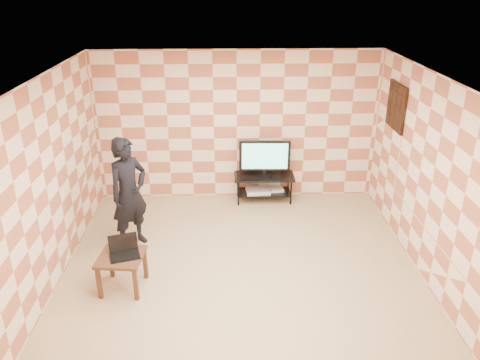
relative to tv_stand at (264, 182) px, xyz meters
name	(u,v)px	position (x,y,z in m)	size (l,w,h in m)	color
floor	(241,272)	(-0.49, -2.26, -0.37)	(5.00, 5.00, 0.00)	tan
wall_back	(237,127)	(-0.49, 0.24, 0.98)	(5.00, 0.02, 2.70)	beige
wall_front	(252,313)	(-0.49, -4.76, 0.98)	(5.00, 0.02, 2.70)	beige
wall_left	(46,187)	(-2.99, -2.26, 0.98)	(0.02, 5.00, 2.70)	beige
wall_right	(432,182)	(2.01, -2.26, 0.98)	(0.02, 5.00, 2.70)	beige
ceiling	(242,80)	(-0.49, -2.26, 2.33)	(5.00, 5.00, 0.02)	white
wall_art	(396,107)	(1.98, -0.71, 1.58)	(0.04, 0.72, 0.72)	black
tv_stand	(264,182)	(0.00, 0.00, 0.00)	(1.08, 0.48, 0.50)	black
tv	(265,157)	(0.00, 0.00, 0.50)	(0.91, 0.18, 0.66)	black
dvd_player	(258,191)	(-0.11, -0.03, -0.16)	(0.42, 0.30, 0.07)	#B4B3B6
game_console	(277,190)	(0.24, 0.02, -0.17)	(0.24, 0.17, 0.05)	silver
side_table	(122,261)	(-2.07, -2.57, 0.04)	(0.62, 0.62, 0.50)	#392118
laptop	(124,251)	(-2.02, -2.54, 0.19)	(0.44, 0.39, 0.25)	black
person	(129,193)	(-2.13, -1.46, 0.50)	(0.63, 0.41, 1.73)	black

